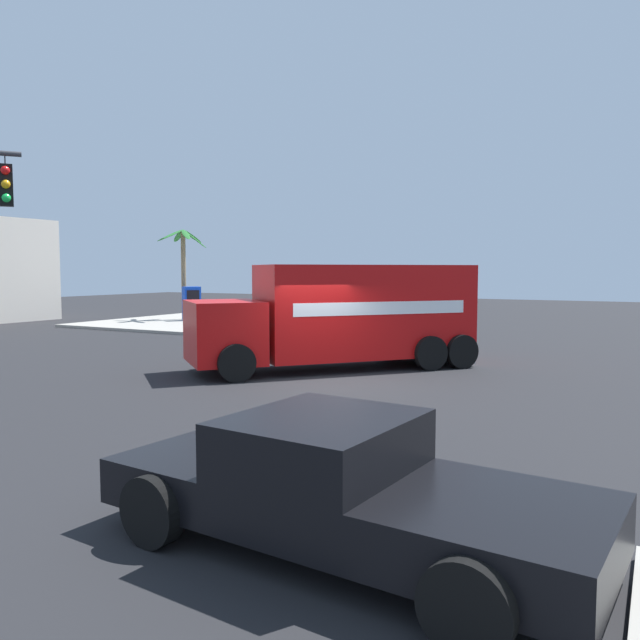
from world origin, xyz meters
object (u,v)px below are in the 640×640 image
(vending_machine_red, at_px, (192,303))
(palm_tree_far, at_px, (183,257))
(delivery_truck, at_px, (344,315))
(pickup_black, at_px, (338,481))

(vending_machine_red, bearing_deg, palm_tree_far, 67.50)
(delivery_truck, relative_size, pickup_black, 1.48)
(pickup_black, distance_m, palm_tree_far, 30.38)
(pickup_black, relative_size, palm_tree_far, 1.06)
(delivery_truck, distance_m, vending_machine_red, 18.05)
(pickup_black, height_order, palm_tree_far, palm_tree_far)
(vending_machine_red, distance_m, palm_tree_far, 2.70)
(delivery_truck, bearing_deg, vending_machine_red, 53.96)
(vending_machine_red, xyz_separation_m, palm_tree_far, (0.35, 0.85, 2.54))
(delivery_truck, distance_m, pickup_black, 12.26)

